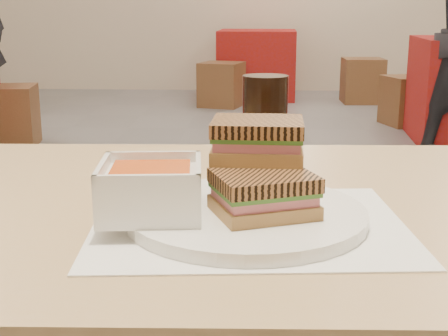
{
  "coord_description": "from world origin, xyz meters",
  "views": [
    {
      "loc": [
        0.04,
        -2.71,
        1.0
      ],
      "look_at": [
        0.01,
        -2.0,
        0.82
      ],
      "focal_mm": 50.48,
      "sensor_mm": 36.0,
      "label": 1
    }
  ],
  "objects_px": {
    "main_table": "(166,277)",
    "bg_chair_1l": "(408,101)",
    "plate": "(246,215)",
    "panini_lower": "(264,194)",
    "bg_table_2": "(257,64)",
    "bg_chair_2r": "(362,81)",
    "cola_glass": "(265,124)",
    "bg_chair_0r": "(8,116)",
    "bg_chair_2l": "(222,84)",
    "soup_bowl": "(151,191)"
  },
  "relations": [
    {
      "from": "main_table",
      "to": "bg_chair_1l",
      "type": "relative_size",
      "value": 2.62
    },
    {
      "from": "plate",
      "to": "panini_lower",
      "type": "relative_size",
      "value": 2.14
    },
    {
      "from": "bg_table_2",
      "to": "bg_chair_2r",
      "type": "relative_size",
      "value": 1.88
    },
    {
      "from": "plate",
      "to": "panini_lower",
      "type": "xyz_separation_m",
      "value": [
        0.02,
        -0.02,
        0.03
      ]
    },
    {
      "from": "bg_table_2",
      "to": "panini_lower",
      "type": "bearing_deg",
      "value": -90.4
    },
    {
      "from": "cola_glass",
      "to": "bg_chair_0r",
      "type": "bearing_deg",
      "value": 117.16
    },
    {
      "from": "bg_table_2",
      "to": "bg_chair_2l",
      "type": "distance_m",
      "value": 0.78
    },
    {
      "from": "soup_bowl",
      "to": "bg_chair_2l",
      "type": "relative_size",
      "value": 0.26
    },
    {
      "from": "main_table",
      "to": "soup_bowl",
      "type": "height_order",
      "value": "soup_bowl"
    },
    {
      "from": "main_table",
      "to": "bg_chair_1l",
      "type": "bearing_deg",
      "value": 72.49
    },
    {
      "from": "panini_lower",
      "to": "soup_bowl",
      "type": "bearing_deg",
      "value": -178.35
    },
    {
      "from": "main_table",
      "to": "bg_chair_2l",
      "type": "relative_size",
      "value": 2.46
    },
    {
      "from": "bg_chair_1l",
      "to": "soup_bowl",
      "type": "bearing_deg",
      "value": -107.13
    },
    {
      "from": "soup_bowl",
      "to": "bg_chair_0r",
      "type": "xyz_separation_m",
      "value": [
        -1.66,
        3.78,
        -0.57
      ]
    },
    {
      "from": "main_table",
      "to": "bg_table_2",
      "type": "distance_m",
      "value": 6.31
    },
    {
      "from": "bg_chair_2r",
      "to": "panini_lower",
      "type": "bearing_deg",
      "value": -100.87
    },
    {
      "from": "bg_chair_1l",
      "to": "bg_chair_2l",
      "type": "height_order",
      "value": "bg_chair_2l"
    },
    {
      "from": "bg_chair_0r",
      "to": "bg_chair_2r",
      "type": "relative_size",
      "value": 0.96
    },
    {
      "from": "plate",
      "to": "bg_chair_2r",
      "type": "xyz_separation_m",
      "value": [
        1.18,
        6.04,
        -0.53
      ]
    },
    {
      "from": "main_table",
      "to": "plate",
      "type": "bearing_deg",
      "value": -37.91
    },
    {
      "from": "bg_chair_0r",
      "to": "bg_chair_1l",
      "type": "xyz_separation_m",
      "value": [
        3.13,
        0.99,
        -0.01
      ]
    },
    {
      "from": "bg_chair_2l",
      "to": "bg_chair_2r",
      "type": "height_order",
      "value": "bg_chair_2r"
    },
    {
      "from": "main_table",
      "to": "bg_chair_0r",
      "type": "bearing_deg",
      "value": 114.35
    },
    {
      "from": "soup_bowl",
      "to": "bg_chair_2l",
      "type": "xyz_separation_m",
      "value": [
        -0.19,
        5.73,
        -0.57
      ]
    },
    {
      "from": "plate",
      "to": "bg_chair_2l",
      "type": "distance_m",
      "value": 5.74
    },
    {
      "from": "soup_bowl",
      "to": "main_table",
      "type": "bearing_deg",
      "value": 90.3
    },
    {
      "from": "cola_glass",
      "to": "bg_table_2",
      "type": "bearing_deg",
      "value": 89.64
    },
    {
      "from": "bg_table_2",
      "to": "bg_chair_2l",
      "type": "height_order",
      "value": "bg_table_2"
    },
    {
      "from": "bg_chair_1l",
      "to": "bg_chair_2r",
      "type": "height_order",
      "value": "bg_chair_2r"
    },
    {
      "from": "bg_chair_2l",
      "to": "bg_chair_2r",
      "type": "xyz_separation_m",
      "value": [
        1.48,
        0.33,
        0.01
      ]
    },
    {
      "from": "bg_table_2",
      "to": "bg_chair_2r",
      "type": "distance_m",
      "value": 1.18
    },
    {
      "from": "soup_bowl",
      "to": "bg_table_2",
      "type": "height_order",
      "value": "soup_bowl"
    },
    {
      "from": "soup_bowl",
      "to": "panini_lower",
      "type": "xyz_separation_m",
      "value": [
        0.13,
        0.0,
        -0.0
      ]
    },
    {
      "from": "soup_bowl",
      "to": "cola_glass",
      "type": "height_order",
      "value": "cola_glass"
    },
    {
      "from": "panini_lower",
      "to": "bg_chair_2l",
      "type": "bearing_deg",
      "value": 93.21
    },
    {
      "from": "panini_lower",
      "to": "bg_chair_1l",
      "type": "distance_m",
      "value": 4.98
    },
    {
      "from": "soup_bowl",
      "to": "bg_table_2",
      "type": "relative_size",
      "value": 0.14
    },
    {
      "from": "soup_bowl",
      "to": "bg_chair_1l",
      "type": "bearing_deg",
      "value": 72.87
    },
    {
      "from": "soup_bowl",
      "to": "bg_chair_1l",
      "type": "relative_size",
      "value": 0.27
    },
    {
      "from": "bg_chair_2r",
      "to": "bg_table_2",
      "type": "bearing_deg",
      "value": 162.74
    },
    {
      "from": "bg_chair_1l",
      "to": "plate",
      "type": "bearing_deg",
      "value": -105.97
    },
    {
      "from": "bg_table_2",
      "to": "bg_chair_2l",
      "type": "bearing_deg",
      "value": -118.52
    },
    {
      "from": "soup_bowl",
      "to": "bg_chair_2r",
      "type": "height_order",
      "value": "soup_bowl"
    },
    {
      "from": "plate",
      "to": "cola_glass",
      "type": "xyz_separation_m",
      "value": [
        0.03,
        0.25,
        0.07
      ]
    },
    {
      "from": "main_table",
      "to": "panini_lower",
      "type": "distance_m",
      "value": 0.23
    },
    {
      "from": "panini_lower",
      "to": "bg_chair_2l",
      "type": "distance_m",
      "value": 5.77
    },
    {
      "from": "bg_table_2",
      "to": "bg_chair_0r",
      "type": "relative_size",
      "value": 1.95
    },
    {
      "from": "bg_chair_1l",
      "to": "bg_chair_2l",
      "type": "xyz_separation_m",
      "value": [
        -1.66,
        0.97,
        0.01
      ]
    },
    {
      "from": "soup_bowl",
      "to": "bg_chair_0r",
      "type": "relative_size",
      "value": 0.28
    },
    {
      "from": "bg_chair_1l",
      "to": "bg_table_2",
      "type": "bearing_deg",
      "value": 128.26
    }
  ]
}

